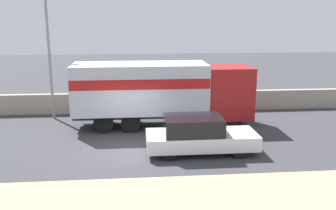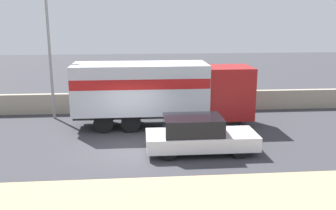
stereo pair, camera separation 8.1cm
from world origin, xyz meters
name	(u,v)px [view 1 (the left image)]	position (x,y,z in m)	size (l,w,h in m)	color
ground_plane	(131,149)	(0.00, 0.00, 0.00)	(80.00, 80.00, 0.00)	#38383D
stone_wall_backdrop	(132,102)	(0.00, 6.24, 0.57)	(60.00, 0.35, 1.14)	#A39984
street_lamp	(49,45)	(-4.25, 5.22, 3.97)	(0.56, 0.28, 6.84)	gray
box_truck	(159,89)	(1.39, 3.20, 1.91)	(8.85, 2.46, 3.20)	maroon
car_hatchback	(199,135)	(2.76, -0.68, 0.74)	(4.50, 1.80, 1.52)	silver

